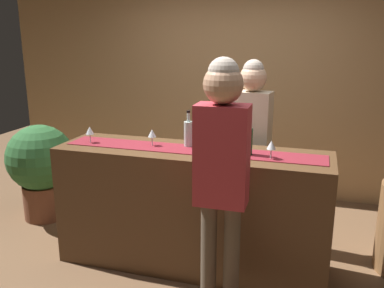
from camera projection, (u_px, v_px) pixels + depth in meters
The scene contains 12 objects.
ground_plane at pixel (191, 263), 3.57m from camera, with size 10.00×10.00×0.00m, color brown.
back_wall at pixel (238, 74), 4.95m from camera, with size 6.00×0.12×2.90m, color tan.
bar_counter at pixel (191, 209), 3.44m from camera, with size 2.22×0.60×1.02m, color #543821.
counter_runner_cloth at pixel (191, 150), 3.31m from camera, with size 2.11×0.28×0.01m, color maroon.
wine_bottle_clear at pixel (188, 133), 3.38m from camera, with size 0.07×0.07×0.30m.
wine_bottle_green at pixel (248, 141), 3.14m from camera, with size 0.07×0.07×0.30m.
wine_glass_near_customer at pixel (152, 134), 3.40m from camera, with size 0.07×0.07×0.14m.
wine_glass_mid_counter at pixel (271, 146), 3.03m from camera, with size 0.07×0.07×0.14m.
wine_glass_far_end at pixel (90, 131), 3.49m from camera, with size 0.07×0.07×0.14m.
bartender at pixel (251, 132), 3.73m from camera, with size 0.36×0.24×1.71m.
customer_sipping at pixel (222, 162), 2.65m from camera, with size 0.34×0.25×1.79m.
potted_plant_tall at pixel (41, 165), 4.34m from camera, with size 0.69×0.69×1.01m.
Camera 1 is at (0.94, -3.04, 1.92)m, focal length 38.67 mm.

